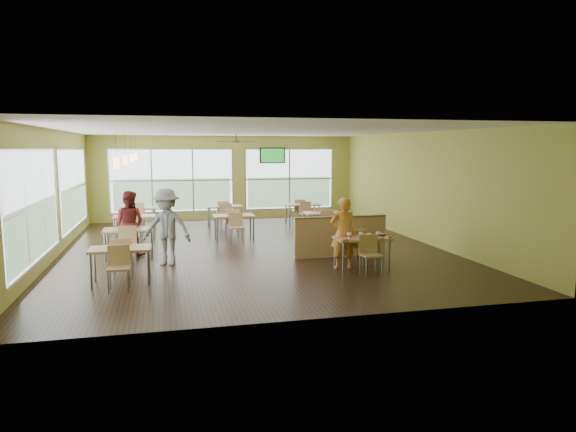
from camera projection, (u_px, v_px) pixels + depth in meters
The scene contains 20 objects.
room at pixel (252, 191), 13.86m from camera, with size 12.00×12.04×3.20m.
window_bays at pixel (153, 188), 16.23m from camera, with size 9.24×10.24×2.38m.
main_table at pixel (362, 242), 11.56m from camera, with size 1.22×1.52×0.87m.
half_wall_divider at pixel (340, 236), 12.97m from camera, with size 2.40×0.14×1.04m.
dining_tables at pixel (208, 219), 15.39m from camera, with size 6.92×8.72×0.87m.
pendant_lights at pixel (129, 159), 13.65m from camera, with size 0.11×7.31×0.86m.
ceiling_fan at pixel (236, 142), 16.57m from camera, with size 1.25×1.25×0.29m.
tv_backwall at pixel (272, 155), 19.85m from camera, with size 1.00×0.07×0.60m.
man_plaid at pixel (343, 233), 11.68m from camera, with size 0.60×0.39×1.64m, color #E95019.
patron_maroon at pixel (129, 223), 13.05m from camera, with size 0.81×0.63×1.67m, color #5A1B17.
patron_grey at pixel (167, 227), 12.01m from camera, with size 1.17×0.67×1.81m, color slate.
cup_blue at pixel (350, 236), 11.30m from camera, with size 0.10×0.10×0.37m.
cup_yellow at pixel (361, 235), 11.45m from camera, with size 0.09×0.09×0.31m.
cup_red_near at pixel (369, 236), 11.32m from camera, with size 0.09×0.09×0.34m.
cup_red_far at pixel (378, 235), 11.47m from camera, with size 0.10×0.10×0.34m.
food_basket at pixel (381, 234), 11.73m from camera, with size 0.24×0.24×0.05m.
ketchup_cup at pixel (390, 238), 11.40m from camera, with size 0.06×0.06×0.02m, color #A10300.
wrapper_left at pixel (346, 239), 11.14m from camera, with size 0.16×0.14×0.04m, color olive.
wrapper_mid at pixel (364, 235), 11.67m from camera, with size 0.22×0.20×0.06m, color olive.
wrapper_right at pixel (381, 238), 11.33m from camera, with size 0.13×0.12×0.03m, color olive.
Camera 1 is at (-2.28, -13.67, 2.75)m, focal length 32.00 mm.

